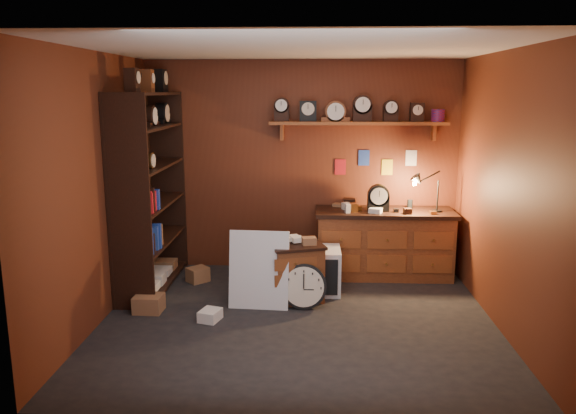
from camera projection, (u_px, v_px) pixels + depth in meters
The scene contains 11 objects.
floor at pixel (297, 320), 5.77m from camera, with size 4.00×4.00×0.00m, color black.
room_shell at pixel (303, 152), 5.53m from camera, with size 4.02×3.62×2.71m.
shelving_unit at pixel (147, 183), 6.55m from camera, with size 0.47×1.60×2.58m.
workbench at pixel (384, 240), 7.07m from camera, with size 1.72×0.66×1.36m.
low_cabinet at pixel (296, 269), 6.27m from camera, with size 0.69×0.63×0.74m.
big_round_clock at pixel (304, 287), 6.05m from camera, with size 0.49×0.16×0.50m.
white_panel at pixel (259, 307), 6.13m from camera, with size 0.65×0.03×0.86m, color silver.
mini_fridge at pixel (319, 270), 6.54m from camera, with size 0.50×0.52×0.52m.
floor_box_a at pixel (149, 303), 5.98m from camera, with size 0.29×0.25×0.18m, color #966541.
floor_box_b at pixel (210, 315), 5.75m from camera, with size 0.19×0.22×0.11m, color white.
floor_box_c at pixel (198, 275), 6.92m from camera, with size 0.24×0.20×0.18m, color #966541.
Camera 1 is at (0.14, -5.41, 2.31)m, focal length 35.00 mm.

